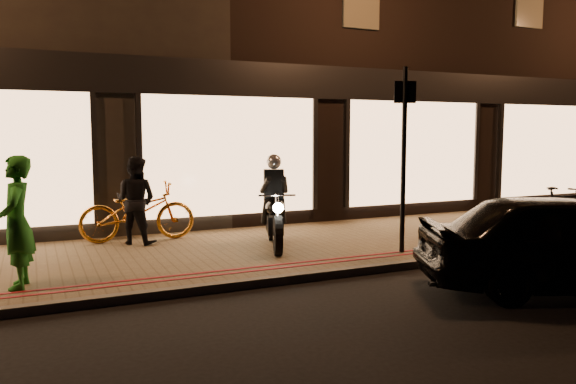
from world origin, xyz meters
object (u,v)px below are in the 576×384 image
Objects in this scene: person_green at (17,222)px; parked_car at (570,242)px; sign_post at (404,150)px; bicycle_gold at (138,212)px; motorcycle at (275,211)px.

parked_car is at bearing 73.35° from person_green.
sign_post is 4.83m from bicycle_gold.
motorcycle is at bearing 110.21° from person_green.
sign_post reaches higher than bicycle_gold.
parked_car is at bearing -36.17° from motorcycle.
sign_post is 1.48× the size of bicycle_gold.
sign_post is at bearing 43.69° from parked_car.
sign_post is 2.84m from parked_car.
motorcycle is 4.53m from parked_car.
bicycle_gold is 7.00m from parked_car.
motorcycle is at bearing 59.22° from parked_car.
person_green reaches higher than motorcycle.
person_green is 7.09m from parked_car.
bicycle_gold is 1.22× the size of person_green.
parked_car reaches higher than bicycle_gold.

